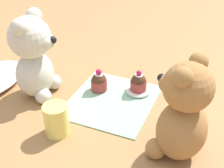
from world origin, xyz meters
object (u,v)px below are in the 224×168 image
teddy_bear_tan (182,114)px  cupcake_near_tan_bear (138,83)px  teddy_bear_cream (34,56)px  saucer_plate (138,90)px  cupcake_near_cream_bear (99,82)px  teaspoon (198,81)px  juice_glass (56,120)px

teddy_bear_tan → cupcake_near_tan_bear: (0.19, 0.16, -0.07)m
teddy_bear_cream → saucer_plate: (0.11, -0.26, -0.11)m
cupcake_near_cream_bear → teaspoon: size_ratio=0.50×
cupcake_near_tan_bear → teaspoon: cupcake_near_tan_bear is taller
teddy_bear_tan → teddy_bear_cream: bearing=-87.8°
cupcake_near_cream_bear → juice_glass: juice_glass is taller
cupcake_near_tan_bear → cupcake_near_cream_bear: bearing=107.4°
teddy_bear_cream → teaspoon: size_ratio=1.82×
teddy_bear_cream → teaspoon: bearing=-68.8°
cupcake_near_cream_bear → cupcake_near_tan_bear: bearing=-72.6°
teddy_bear_tan → teaspoon: 0.33m
teddy_bear_tan → cupcake_near_cream_bear: size_ratio=3.61×
cupcake_near_cream_bear → teaspoon: (0.16, -0.25, -0.03)m
cupcake_near_cream_bear → teddy_bear_tan: bearing=-120.8°
saucer_plate → teddy_bear_cream: bearing=113.9°
teddy_bear_cream → teddy_bear_tan: teddy_bear_cream is taller
juice_glass → cupcake_near_cream_bear: bearing=-4.3°
saucer_plate → juice_glass: bearing=152.6°
teaspoon → cupcake_near_tan_bear: bearing=-30.9°
cupcake_near_cream_bear → saucer_plate: bearing=-72.6°
saucer_plate → juice_glass: size_ratio=0.91×
saucer_plate → juice_glass: 0.27m
teddy_bear_cream → cupcake_near_cream_bear: size_ratio=3.68×
teaspoon → cupcake_near_cream_bear: bearing=-39.2°
teddy_bear_cream → cupcake_near_cream_bear: teddy_bear_cream is taller
teddy_bear_tan → cupcake_near_cream_bear: (0.16, 0.26, -0.08)m
cupcake_near_cream_bear → teaspoon: bearing=-58.1°
teddy_bear_tan → juice_glass: size_ratio=3.00×
cupcake_near_cream_bear → juice_glass: (-0.20, 0.02, 0.01)m
cupcake_near_cream_bear → cupcake_near_tan_bear: size_ratio=1.04×
teaspoon → teddy_bear_cream: bearing=-40.6°
teddy_bear_tan → cupcake_near_cream_bear: teddy_bear_tan is taller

